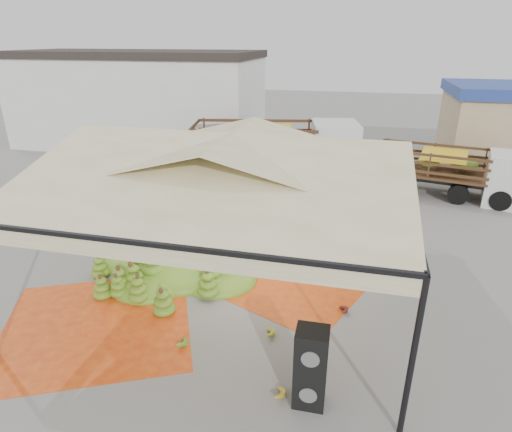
% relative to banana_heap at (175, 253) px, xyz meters
% --- Properties ---
extents(ground, '(90.00, 90.00, 0.00)m').
position_rel_banana_heap_xyz_m(ground, '(1.77, -0.12, -0.55)').
color(ground, slate).
rests_on(ground, ground).
extents(canopy_tent, '(8.10, 8.10, 4.00)m').
position_rel_banana_heap_xyz_m(canopy_tent, '(1.77, -0.12, 2.75)').
color(canopy_tent, black).
rests_on(canopy_tent, ground).
extents(building_white, '(14.30, 6.30, 5.40)m').
position_rel_banana_heap_xyz_m(building_white, '(-8.23, 13.88, 2.16)').
color(building_white, silver).
rests_on(building_white, ground).
extents(tarp_left, '(5.39, 5.30, 0.01)m').
position_rel_banana_heap_xyz_m(tarp_left, '(-0.78, -2.73, -0.54)').
color(tarp_left, orange).
rests_on(tarp_left, ground).
extents(tarp_right, '(4.86, 4.96, 0.01)m').
position_rel_banana_heap_xyz_m(tarp_right, '(3.28, 0.35, -0.54)').
color(tarp_right, '#D15A13').
rests_on(tarp_right, ground).
extents(banana_heap, '(6.22, 5.65, 1.10)m').
position_rel_banana_heap_xyz_m(banana_heap, '(0.00, 0.00, 0.00)').
color(banana_heap, '#457718').
rests_on(banana_heap, ground).
extents(hand_yellow_a, '(0.50, 0.41, 0.22)m').
position_rel_banana_heap_xyz_m(hand_yellow_a, '(3.61, -3.82, -0.44)').
color(hand_yellow_a, gold).
rests_on(hand_yellow_a, ground).
extents(hand_yellow_b, '(0.55, 0.49, 0.21)m').
position_rel_banana_heap_xyz_m(hand_yellow_b, '(3.08, -2.18, -0.44)').
color(hand_yellow_b, gold).
rests_on(hand_yellow_b, ground).
extents(hand_red_a, '(0.54, 0.48, 0.21)m').
position_rel_banana_heap_xyz_m(hand_red_a, '(4.61, -0.93, -0.44)').
color(hand_red_a, '#591714').
rests_on(hand_red_a, ground).
extents(hand_red_b, '(0.56, 0.54, 0.20)m').
position_rel_banana_heap_xyz_m(hand_red_b, '(4.11, -1.89, -0.45)').
color(hand_red_b, '#5F2615').
rests_on(hand_red_b, ground).
extents(hand_green, '(0.50, 0.41, 0.22)m').
position_rel_banana_heap_xyz_m(hand_green, '(1.33, -2.92, -0.44)').
color(hand_green, '#45801A').
rests_on(hand_green, ground).
extents(hanging_bunches, '(4.74, 0.24, 0.20)m').
position_rel_banana_heap_xyz_m(hanging_bunches, '(3.22, -0.73, 2.07)').
color(hanging_bunches, '#437117').
rests_on(hanging_bunches, ground).
extents(speaker_stack, '(0.58, 0.51, 1.56)m').
position_rel_banana_heap_xyz_m(speaker_stack, '(4.21, -3.82, 0.23)').
color(speaker_stack, black).
rests_on(speaker_stack, ground).
extents(banana_leaves, '(0.96, 1.36, 3.70)m').
position_rel_banana_heap_xyz_m(banana_leaves, '(-1.93, 0.52, -0.55)').
color(banana_leaves, '#2C731E').
rests_on(banana_leaves, ground).
extents(vendor, '(0.70, 0.55, 1.69)m').
position_rel_banana_heap_xyz_m(vendor, '(3.63, 2.94, 0.30)').
color(vendor, gray).
rests_on(vendor, ground).
extents(truck_left, '(7.76, 3.91, 2.55)m').
position_rel_banana_heap_xyz_m(truck_left, '(1.24, 9.44, 1.02)').
color(truck_left, '#4E2B1A').
rests_on(truck_left, ground).
extents(truck_right, '(6.06, 3.18, 1.98)m').
position_rel_banana_heap_xyz_m(truck_right, '(8.60, 8.39, 0.67)').
color(truck_right, '#50301A').
rests_on(truck_right, ground).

